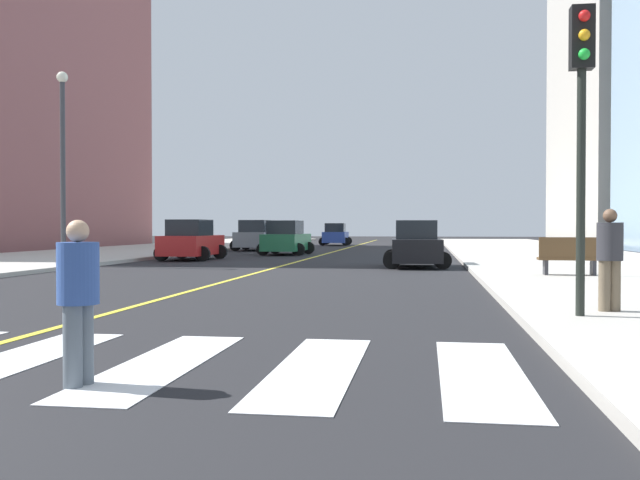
# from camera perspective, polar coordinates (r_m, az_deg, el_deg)

# --- Properties ---
(sidewalk_kerb_east) EXTENTS (10.00, 120.00, 0.15)m
(sidewalk_kerb_east) POSITION_cam_1_polar(r_m,az_deg,el_deg) (24.72, 23.71, -2.51)
(sidewalk_kerb_east) COLOR #B2ADA3
(sidewalk_kerb_east) RESTS_ON ground
(lane_divider_paint) EXTENTS (0.16, 80.00, 0.01)m
(lane_divider_paint) POSITION_cam_1_polar(r_m,az_deg,el_deg) (44.20, 1.05, -0.96)
(lane_divider_paint) COLOR yellow
(lane_divider_paint) RESTS_ON ground
(car_green_nearest) EXTENTS (2.80, 4.37, 1.92)m
(car_green_nearest) POSITION_cam_1_polar(r_m,az_deg,el_deg) (39.90, -2.73, 0.10)
(car_green_nearest) COLOR #236B42
(car_green_nearest) RESTS_ON ground
(car_gray_second) EXTENTS (2.82, 4.50, 2.00)m
(car_gray_second) POSITION_cam_1_polar(r_m,az_deg,el_deg) (47.11, -5.16, 0.29)
(car_gray_second) COLOR slate
(car_gray_second) RESTS_ON ground
(car_red_third) EXTENTS (2.71, 4.30, 1.91)m
(car_red_third) POSITION_cam_1_polar(r_m,az_deg,el_deg) (34.27, -10.26, -0.09)
(car_red_third) COLOR red
(car_red_third) RESTS_ON ground
(car_silver_fourth) EXTENTS (2.77, 4.40, 1.96)m
(car_silver_fourth) POSITION_cam_1_polar(r_m,az_deg,el_deg) (53.77, -2.97, 0.37)
(car_silver_fourth) COLOR #B7B7BC
(car_silver_fourth) RESTS_ON ground
(car_blue_fifth) EXTENTS (2.67, 4.20, 1.86)m
(car_blue_fifth) POSITION_cam_1_polar(r_m,az_deg,el_deg) (60.12, 1.25, 0.41)
(car_blue_fifth) COLOR #2D479E
(car_blue_fifth) RESTS_ON ground
(car_black_sixth) EXTENTS (2.67, 4.16, 1.82)m
(car_black_sixth) POSITION_cam_1_polar(r_m,az_deg,el_deg) (27.96, 7.68, -0.42)
(car_black_sixth) COLOR black
(car_black_sixth) RESTS_ON ground
(traffic_light_near_corner) EXTENTS (0.36, 0.41, 4.95)m
(traffic_light_near_corner) POSITION_cam_1_polar(r_m,az_deg,el_deg) (12.30, 20.20, 10.53)
(traffic_light_near_corner) COLOR black
(traffic_light_near_corner) RESTS_ON sidewalk_kerb_east
(park_bench) EXTENTS (1.81, 0.60, 1.12)m
(park_bench) POSITION_cam_1_polar(r_m,az_deg,el_deg) (22.23, 19.35, -1.28)
(park_bench) COLOR brown
(park_bench) RESTS_ON sidewalk_kerb_east
(pedestrian_crossing) EXTENTS (0.41, 0.41, 1.65)m
(pedestrian_crossing) POSITION_cam_1_polar(r_m,az_deg,el_deg) (7.45, -18.78, -4.17)
(pedestrian_crossing) COLOR slate
(pedestrian_crossing) RESTS_ON ground
(pedestrian_waiting_east) EXTENTS (0.43, 0.43, 1.73)m
(pedestrian_waiting_east) POSITION_cam_1_polar(r_m,az_deg,el_deg) (13.01, 22.17, -1.11)
(pedestrian_waiting_east) COLOR brown
(pedestrian_waiting_east) RESTS_ON sidewalk_kerb_east
(street_lamp) EXTENTS (0.44, 0.44, 7.56)m
(street_lamp) POSITION_cam_1_polar(r_m,az_deg,el_deg) (30.18, -19.88, 6.76)
(street_lamp) COLOR #38383D
(street_lamp) RESTS_ON sidewalk_kerb_west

